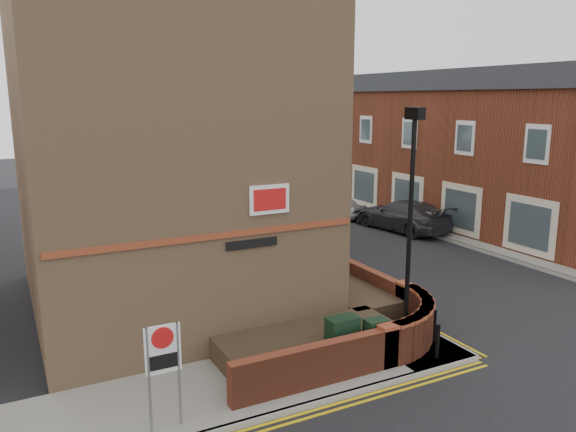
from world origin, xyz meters
The scene contains 27 objects.
ground centered at (0.00, 0.00, 0.00)m, with size 120.00×120.00×0.00m, color black.
pavement_corner centered at (-3.50, 1.50, 0.06)m, with size 13.00×3.00×0.12m, color gray.
pavement_main centered at (2.00, 16.00, 0.06)m, with size 2.00×32.00×0.12m, color gray.
pavement_far centered at (13.00, 13.00, 0.06)m, with size 4.00×40.00×0.12m, color gray.
kerb_side centered at (-3.50, 0.00, 0.06)m, with size 13.00×0.15×0.12m, color gray.
kerb_main_near centered at (3.00, 16.00, 0.06)m, with size 0.15×32.00×0.12m, color gray.
kerb_main_far centered at (11.00, 13.00, 0.06)m, with size 0.15×40.00×0.12m, color gray.
yellow_lines_side centered at (-3.50, -0.25, 0.01)m, with size 13.00×0.28×0.01m, color gold.
yellow_lines_main centered at (3.25, 16.00, 0.01)m, with size 0.28×32.00×0.01m, color gold.
corner_building centered at (-2.84, 8.00, 6.23)m, with size 8.95×10.40×13.60m.
garden_wall centered at (0.00, 2.50, 0.00)m, with size 6.80×6.00×1.20m, color brown, non-canonical shape.
lamppost centered at (1.60, 1.20, 3.34)m, with size 0.25×0.50×6.30m.
utility_cabinet_large centered at (-0.30, 1.30, 0.72)m, with size 0.80×0.45×1.20m, color black.
utility_cabinet_small centered at (0.50, 1.00, 0.67)m, with size 0.55×0.40×1.10m, color black.
bollard_near centered at (2.00, 0.40, 0.57)m, with size 0.11×0.11×0.90m, color black.
bollard_far centered at (2.60, 1.20, 0.57)m, with size 0.11×0.11×0.90m, color black.
zone_sign centered at (-5.00, 0.50, 1.64)m, with size 0.72×0.07×2.20m.
far_terrace centered at (14.50, 17.00, 4.04)m, with size 5.40×30.40×8.00m.
far_terrace_cream centered at (14.50, 38.00, 4.05)m, with size 5.40×12.40×8.00m.
tree_near centered at (2.00, 14.05, 4.70)m, with size 3.64×3.65×6.70m.
tree_mid centered at (2.00, 22.05, 5.20)m, with size 4.03×4.03×7.42m.
tree_far centered at (2.00, 30.05, 4.91)m, with size 3.81×3.81×7.00m.
traffic_light_assembly centered at (2.40, 25.00, 2.78)m, with size 0.20×0.16×4.20m.
silver_car_near centered at (4.09, 12.73, 0.74)m, with size 1.57×4.50×1.48m, color #A5A9AD.
red_car_main centered at (3.60, 18.37, 0.74)m, with size 2.45×5.32×1.48m, color #8A370F.
grey_car_far centered at (10.50, 12.47, 0.78)m, with size 2.19×5.38×1.56m, color #2D2C31.
silver_car_far centered at (9.20, 16.75, 0.61)m, with size 1.44×3.57×1.22m, color #9DA2A5.
Camera 1 is at (-7.49, -9.69, 6.64)m, focal length 35.00 mm.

